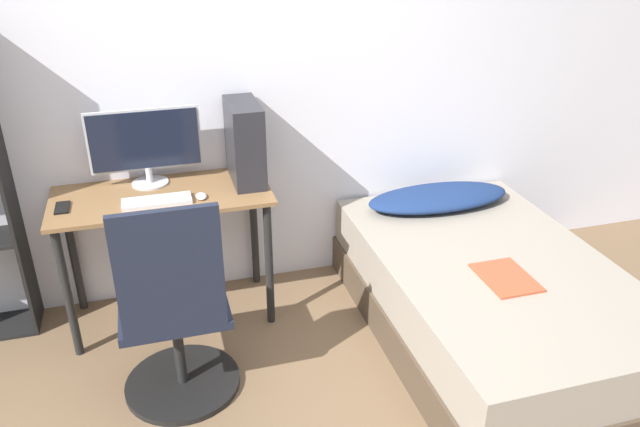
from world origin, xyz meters
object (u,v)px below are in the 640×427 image
at_px(keyboard, 157,201).
at_px(monitor, 145,144).
at_px(bed, 490,299).
at_px(pc_tower, 245,142).
at_px(office_chair, 176,325).

bearing_deg(keyboard, monitor, 94.75).
height_order(bed, pc_tower, pc_tower).
relative_size(bed, keyboard, 5.42).
relative_size(monitor, pc_tower, 1.34).
distance_m(office_chair, pc_tower, 1.05).
bearing_deg(office_chair, keyboard, 91.45).
xyz_separation_m(office_chair, monitor, (-0.04, 0.84, 0.58)).
height_order(keyboard, pc_tower, pc_tower).
distance_m(bed, monitor, 2.00).
height_order(office_chair, monitor, monitor).
bearing_deg(monitor, keyboard, -85.25).
distance_m(monitor, keyboard, 0.34).
bearing_deg(monitor, bed, -26.45).
xyz_separation_m(keyboard, pc_tower, (0.49, 0.17, 0.21)).
relative_size(bed, monitor, 3.22).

